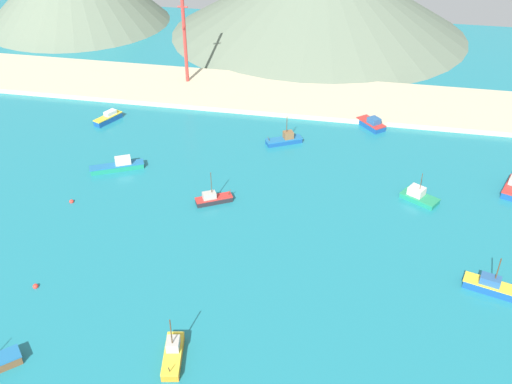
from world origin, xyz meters
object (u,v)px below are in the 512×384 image
object	(u,v)px
fishing_boat_2	(118,166)
fishing_boat_9	(496,288)
fishing_boat_3	(285,140)
fishing_boat_11	(213,199)
fishing_boat_10	(371,124)
radio_tower	(185,38)
buoy_0	(72,202)
fishing_boat_1	(108,118)
buoy_2	(36,286)
fishing_boat_4	(419,196)
fishing_boat_0	(173,354)

from	to	relation	value
fishing_boat_2	fishing_boat_9	size ratio (longest dim) A/B	1.03
fishing_boat_3	fishing_boat_11	distance (m)	27.31
fishing_boat_10	radio_tower	xyz separation A→B (m)	(-48.61, 15.27, 11.92)
fishing_boat_10	buoy_0	distance (m)	68.61
fishing_boat_1	buoy_2	bearing A→B (deg)	-78.47
fishing_boat_9	buoy_0	size ratio (longest dim) A/B	12.26
fishing_boat_1	fishing_boat_9	distance (m)	92.06
buoy_2	fishing_boat_11	bearing A→B (deg)	52.62
fishing_boat_4	fishing_boat_10	xyz separation A→B (m)	(-9.67, 28.57, 0.03)
fishing_boat_10	buoy_2	xyz separation A→B (m)	(-49.44, -64.57, -0.80)
radio_tower	fishing_boat_0	bearing A→B (deg)	-74.65
fishing_boat_3	fishing_boat_11	bearing A→B (deg)	-110.83
fishing_boat_3	buoy_0	size ratio (longest dim) A/B	9.73
fishing_boat_3	fishing_boat_9	distance (m)	56.42
radio_tower	fishing_boat_11	bearing A→B (deg)	-68.61
fishing_boat_10	buoy_2	distance (m)	81.33
fishing_boat_4	buoy_0	world-z (taller)	fishing_boat_4
fishing_boat_3	fishing_boat_4	world-z (taller)	fishing_boat_3
fishing_boat_2	buoy_2	bearing A→B (deg)	-88.81
fishing_boat_0	fishing_boat_1	size ratio (longest dim) A/B	1.05
fishing_boat_11	buoy_2	distance (m)	34.96
fishing_boat_11	buoy_0	xyz separation A→B (m)	(-26.16, -5.03, -0.69)
fishing_boat_2	fishing_boat_11	xyz separation A→B (m)	(21.96, -7.83, -0.08)
fishing_boat_3	fishing_boat_10	size ratio (longest dim) A/B	1.11
fishing_boat_2	fishing_boat_3	size ratio (longest dim) A/B	1.30
buoy_0	radio_tower	xyz separation A→B (m)	(5.77, 57.10, 12.72)
fishing_boat_9	radio_tower	world-z (taller)	radio_tower
fishing_boat_1	fishing_boat_4	size ratio (longest dim) A/B	0.99
fishing_boat_3	fishing_boat_4	distance (m)	33.07
buoy_0	buoy_2	distance (m)	23.28
fishing_boat_10	fishing_boat_11	world-z (taller)	fishing_boat_11
fishing_boat_0	buoy_0	xyz separation A→B (m)	(-30.27, 32.15, -0.79)
fishing_boat_0	fishing_boat_11	world-z (taller)	fishing_boat_0
fishing_boat_9	fishing_boat_1	bearing A→B (deg)	151.92
fishing_boat_9	fishing_boat_10	bearing A→B (deg)	111.37
fishing_boat_9	fishing_boat_11	xyz separation A→B (m)	(-48.62, 15.33, -0.13)
fishing_boat_11	radio_tower	distance (m)	57.20
fishing_boat_4	fishing_boat_10	size ratio (longest dim) A/B	1.02
buoy_0	buoy_2	bearing A→B (deg)	-77.74
radio_tower	buoy_0	bearing A→B (deg)	-95.77
fishing_boat_2	fishing_boat_10	world-z (taller)	fishing_boat_2
fishing_boat_3	fishing_boat_10	world-z (taller)	fishing_boat_3
radio_tower	fishing_boat_1	bearing A→B (deg)	-116.92
buoy_0	fishing_boat_2	bearing A→B (deg)	71.89
fishing_boat_3	fishing_boat_4	size ratio (longest dim) A/B	1.08
fishing_boat_10	buoy_0	bearing A→B (deg)	-142.44
fishing_boat_1	fishing_boat_9	bearing A→B (deg)	-28.08
fishing_boat_0	fishing_boat_2	xyz separation A→B (m)	(-26.07, 45.01, -0.02)
fishing_boat_9	buoy_0	world-z (taller)	fishing_boat_9
fishing_boat_1	fishing_boat_11	size ratio (longest dim) A/B	1.07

